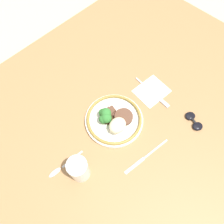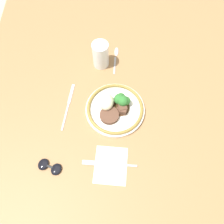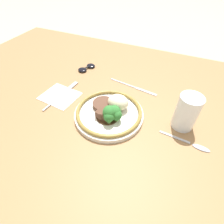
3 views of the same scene
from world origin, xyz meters
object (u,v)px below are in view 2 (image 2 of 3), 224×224
Objects in this scene: knife at (68,104)px; spoon at (116,55)px; juice_glass at (101,56)px; fork at (104,164)px; plate at (115,107)px; sunglasses at (50,167)px.

spoon is at bearing -29.22° from knife.
juice_glass reaches higher than fork.
fork is at bearing 168.91° from plate.
juice_glass is at bearing -0.47° from sunglasses.
plate is at bearing -176.71° from spoon.
plate is at bearing -88.87° from knife.
spoon is at bearing -4.94° from sunglasses.
juice_glass is at bearing -23.91° from knife.
plate reaches higher than knife.
juice_glass is 1.22× the size of sunglasses.
sunglasses reaches higher than knife.
plate is 1.56× the size of spoon.
fork is at bearing -177.89° from juice_glass.
juice_glass is (0.23, 0.06, 0.03)m from plate.
sunglasses is (-0.23, 0.23, -0.01)m from plate.
fork is (-0.44, -0.02, -0.05)m from juice_glass.
spoon is 0.55m from sunglasses.
knife is (0.24, 0.15, -0.00)m from fork.
knife is at bearing 82.72° from plate.
knife is 0.32m from spoon.
plate is 0.24m from juice_glass.
plate is 1.11× the size of knife.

